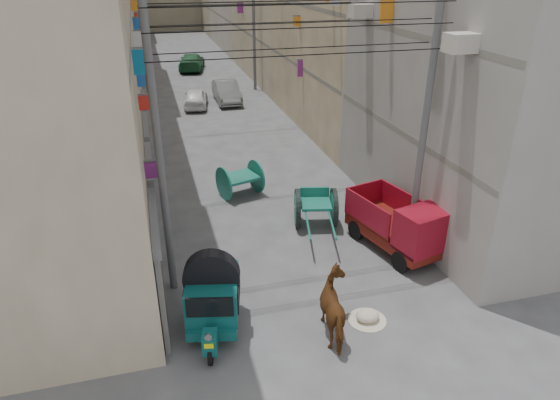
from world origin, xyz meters
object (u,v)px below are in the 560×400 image
object	(u,v)px
auto_rickshaw	(213,295)
distant_car_white	(196,98)
mini_truck	(403,229)
horse	(338,309)
tonga_cart	(316,207)
second_cart	(240,179)
feed_sack	(368,316)
distant_car_grey	(227,92)
distant_car_green	(192,62)

from	to	relation	value
auto_rickshaw	distant_car_white	distance (m)	20.58
mini_truck	horse	bearing A→B (deg)	-152.11
horse	distant_car_white	bearing A→B (deg)	-82.70
tonga_cart	second_cart	world-z (taller)	tonga_cart
tonga_cart	horse	distance (m)	5.47
feed_sack	horse	xyz separation A→B (m)	(-0.92, -0.27, 0.60)
feed_sack	second_cart	bearing A→B (deg)	101.64
distant_car_white	distant_car_grey	bearing A→B (deg)	-151.02
auto_rickshaw	second_cart	world-z (taller)	auto_rickshaw
auto_rickshaw	distant_car_white	world-z (taller)	auto_rickshaw
tonga_cart	distant_car_grey	world-z (taller)	tonga_cart
horse	distant_car_white	world-z (taller)	horse
feed_sack	distant_car_green	bearing A→B (deg)	91.57
auto_rickshaw	feed_sack	bearing A→B (deg)	1.58
auto_rickshaw	distant_car_green	world-z (taller)	auto_rickshaw
mini_truck	distant_car_grey	size ratio (longest dim) A/B	0.88
mini_truck	second_cart	world-z (taller)	mini_truck
feed_sack	mini_truck	bearing A→B (deg)	48.97
mini_truck	distant_car_white	distance (m)	19.07
tonga_cart	feed_sack	bearing A→B (deg)	-80.70
distant_car_grey	distant_car_green	bearing A→B (deg)	95.68
second_cart	horse	size ratio (longest dim) A/B	0.99
horse	distant_car_green	xyz separation A→B (m)	(0.03, 32.90, -0.10)
auto_rickshaw	distant_car_green	xyz separation A→B (m)	(2.85, 31.90, -0.32)
mini_truck	second_cart	distance (m)	6.75
mini_truck	feed_sack	bearing A→B (deg)	-145.15
auto_rickshaw	tonga_cart	world-z (taller)	auto_rickshaw
horse	distant_car_white	distance (m)	21.51
second_cart	horse	bearing A→B (deg)	-102.07
distant_car_white	mini_truck	bearing A→B (deg)	112.25
mini_truck	horse	size ratio (longest dim) A/B	1.96
distant_car_green	tonga_cart	bearing A→B (deg)	104.14
feed_sack	distant_car_grey	xyz separation A→B (m)	(0.15, 21.93, 0.50)
horse	distant_car_green	distance (m)	32.90
tonga_cart	mini_truck	xyz separation A→B (m)	(1.95, -2.44, 0.18)
distant_car_white	horse	bearing A→B (deg)	102.22
auto_rickshaw	second_cart	distance (m)	7.65
distant_car_grey	mini_truck	bearing A→B (deg)	-83.64
second_cart	horse	distance (m)	8.38
auto_rickshaw	feed_sack	world-z (taller)	auto_rickshaw
tonga_cart	distant_car_white	distance (m)	16.32
distant_car_green	distant_car_white	bearing A→B (deg)	96.76
second_cart	feed_sack	xyz separation A→B (m)	(1.67, -8.08, -0.53)
second_cart	distant_car_green	distance (m)	24.56
tonga_cart	distant_car_grey	size ratio (longest dim) A/B	0.78
feed_sack	horse	distance (m)	1.13
horse	distant_car_grey	bearing A→B (deg)	-87.98
horse	auto_rickshaw	bearing A→B (deg)	-14.68
tonga_cart	feed_sack	size ratio (longest dim) A/B	5.18
auto_rickshaw	tonga_cart	distance (m)	5.95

